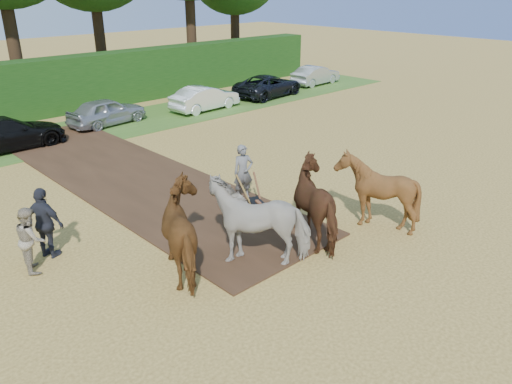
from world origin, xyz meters
The scene contains 7 objects.
ground centered at (0.00, 0.00, 0.00)m, with size 120.00×120.00×0.00m, color gold.
earth_strip centered at (1.50, 7.00, 0.03)m, with size 4.50×17.00×0.05m, color #472D1C.
grass_verge centered at (0.00, 14.00, 0.01)m, with size 50.00×5.00×0.03m, color #38601E.
spectator_near centered at (-3.59, 2.93, 0.86)m, with size 0.83×0.65×1.71m, color #BBB093.
spectator_far centered at (-3.06, 3.30, 0.98)m, with size 1.15×0.48×1.96m, color #242731.
plough_team centered at (2.01, -0.70, 1.12)m, with size 7.84×5.83×2.26m.
parked_cars centered at (2.22, 13.88, 0.69)m, with size 41.02×3.26×1.46m.
Camera 1 is at (-7.09, -8.95, 6.80)m, focal length 35.00 mm.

